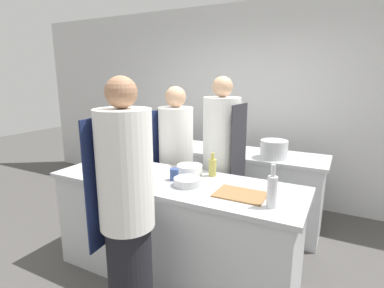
{
  "coord_description": "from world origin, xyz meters",
  "views": [
    {
      "loc": [
        1.29,
        -2.12,
        1.8
      ],
      "look_at": [
        0.0,
        0.35,
        1.17
      ],
      "focal_mm": 28.0,
      "sensor_mm": 36.0,
      "label": 1
    }
  ],
  "objects_px": {
    "chef_at_prep_near": "(127,215)",
    "bottle_wine": "(115,164)",
    "bowl_prep_small": "(112,167)",
    "bowl_ceramic_blue": "(190,169)",
    "cup": "(175,174)",
    "bottle_olive_oil": "(213,167)",
    "bottle_vinegar": "(272,191)",
    "stockpot": "(274,149)",
    "oven_range": "(154,159)",
    "chef_at_stove": "(221,166)",
    "chef_at_pass_far": "(176,162)",
    "bowl_mixing_large": "(187,182)"
  },
  "relations": [
    {
      "from": "chef_at_prep_near",
      "to": "bottle_wine",
      "type": "xyz_separation_m",
      "value": [
        -0.6,
        0.57,
        0.11
      ]
    },
    {
      "from": "bowl_prep_small",
      "to": "bowl_ceramic_blue",
      "type": "relative_size",
      "value": 0.92
    },
    {
      "from": "chef_at_prep_near",
      "to": "cup",
      "type": "height_order",
      "value": "chef_at_prep_near"
    },
    {
      "from": "bottle_olive_oil",
      "to": "bottle_wine",
      "type": "bearing_deg",
      "value": -153.71
    },
    {
      "from": "bottle_vinegar",
      "to": "stockpot",
      "type": "distance_m",
      "value": 1.33
    },
    {
      "from": "bottle_vinegar",
      "to": "bowl_prep_small",
      "type": "relative_size",
      "value": 1.42
    },
    {
      "from": "bowl_ceramic_blue",
      "to": "stockpot",
      "type": "distance_m",
      "value": 1.08
    },
    {
      "from": "oven_range",
      "to": "chef_at_stove",
      "type": "relative_size",
      "value": 0.55
    },
    {
      "from": "stockpot",
      "to": "bottle_olive_oil",
      "type": "bearing_deg",
      "value": -112.02
    },
    {
      "from": "chef_at_prep_near",
      "to": "stockpot",
      "type": "bearing_deg",
      "value": -20.87
    },
    {
      "from": "chef_at_pass_far",
      "to": "stockpot",
      "type": "distance_m",
      "value": 1.1
    },
    {
      "from": "bottle_wine",
      "to": "bowl_prep_small",
      "type": "xyz_separation_m",
      "value": [
        -0.15,
        0.12,
        -0.08
      ]
    },
    {
      "from": "stockpot",
      "to": "chef_at_prep_near",
      "type": "bearing_deg",
      "value": -106.65
    },
    {
      "from": "bowl_mixing_large",
      "to": "bowl_ceramic_blue",
      "type": "relative_size",
      "value": 0.94
    },
    {
      "from": "chef_at_stove",
      "to": "cup",
      "type": "xyz_separation_m",
      "value": [
        -0.18,
        -0.62,
        0.07
      ]
    },
    {
      "from": "oven_range",
      "to": "chef_at_stove",
      "type": "height_order",
      "value": "chef_at_stove"
    },
    {
      "from": "bottle_olive_oil",
      "to": "bowl_ceramic_blue",
      "type": "distance_m",
      "value": 0.22
    },
    {
      "from": "chef_at_pass_far",
      "to": "cup",
      "type": "relative_size",
      "value": 16.45
    },
    {
      "from": "chef_at_prep_near",
      "to": "bottle_olive_oil",
      "type": "xyz_separation_m",
      "value": [
        0.19,
        0.96,
        0.1
      ]
    },
    {
      "from": "chef_at_stove",
      "to": "stockpot",
      "type": "bearing_deg",
      "value": 144.73
    },
    {
      "from": "oven_range",
      "to": "stockpot",
      "type": "relative_size",
      "value": 3.37
    },
    {
      "from": "chef_at_prep_near",
      "to": "bottle_wine",
      "type": "distance_m",
      "value": 0.83
    },
    {
      "from": "bowl_prep_small",
      "to": "cup",
      "type": "height_order",
      "value": "cup"
    },
    {
      "from": "bottle_wine",
      "to": "stockpot",
      "type": "relative_size",
      "value": 0.87
    },
    {
      "from": "chef_at_pass_far",
      "to": "cup",
      "type": "bearing_deg",
      "value": -140.51
    },
    {
      "from": "bottle_olive_oil",
      "to": "bottle_vinegar",
      "type": "bearing_deg",
      "value": -34.19
    },
    {
      "from": "chef_at_prep_near",
      "to": "stockpot",
      "type": "relative_size",
      "value": 6.12
    },
    {
      "from": "cup",
      "to": "chef_at_prep_near",
      "type": "bearing_deg",
      "value": -85.63
    },
    {
      "from": "chef_at_prep_near",
      "to": "chef_at_stove",
      "type": "xyz_separation_m",
      "value": [
        0.13,
        1.33,
        -0.0
      ]
    },
    {
      "from": "bowl_ceramic_blue",
      "to": "stockpot",
      "type": "height_order",
      "value": "stockpot"
    },
    {
      "from": "chef_at_pass_far",
      "to": "oven_range",
      "type": "bearing_deg",
      "value": 54.72
    },
    {
      "from": "chef_at_prep_near",
      "to": "bottle_olive_oil",
      "type": "relative_size",
      "value": 8.41
    },
    {
      "from": "bowl_mixing_large",
      "to": "bowl_prep_small",
      "type": "height_order",
      "value": "bowl_mixing_large"
    },
    {
      "from": "chef_at_pass_far",
      "to": "bowl_mixing_large",
      "type": "relative_size",
      "value": 7.66
    },
    {
      "from": "bowl_ceramic_blue",
      "to": "cup",
      "type": "distance_m",
      "value": 0.21
    },
    {
      "from": "bottle_wine",
      "to": "bowl_ceramic_blue",
      "type": "height_order",
      "value": "bottle_wine"
    },
    {
      "from": "oven_range",
      "to": "bottle_vinegar",
      "type": "bearing_deg",
      "value": -39.53
    },
    {
      "from": "chef_at_prep_near",
      "to": "bottle_olive_oil",
      "type": "distance_m",
      "value": 0.98
    },
    {
      "from": "bottle_olive_oil",
      "to": "bowl_mixing_large",
      "type": "distance_m",
      "value": 0.34
    },
    {
      "from": "oven_range",
      "to": "bottle_wine",
      "type": "height_order",
      "value": "bottle_wine"
    },
    {
      "from": "stockpot",
      "to": "bottle_wine",
      "type": "bearing_deg",
      "value": -132.16
    },
    {
      "from": "oven_range",
      "to": "chef_at_pass_far",
      "type": "distance_m",
      "value": 1.52
    },
    {
      "from": "cup",
      "to": "stockpot",
      "type": "relative_size",
      "value": 0.35
    },
    {
      "from": "bowl_mixing_large",
      "to": "stockpot",
      "type": "distance_m",
      "value": 1.28
    },
    {
      "from": "chef_at_prep_near",
      "to": "cup",
      "type": "relative_size",
      "value": 17.49
    },
    {
      "from": "chef_at_prep_near",
      "to": "bottle_vinegar",
      "type": "xyz_separation_m",
      "value": [
        0.82,
        0.53,
        0.13
      ]
    },
    {
      "from": "chef_at_pass_far",
      "to": "bottle_vinegar",
      "type": "xyz_separation_m",
      "value": [
        1.27,
        -0.86,
        0.2
      ]
    },
    {
      "from": "chef_at_prep_near",
      "to": "chef_at_stove",
      "type": "bearing_deg",
      "value": -9.73
    },
    {
      "from": "chef_at_prep_near",
      "to": "bowl_prep_small",
      "type": "xyz_separation_m",
      "value": [
        -0.74,
        0.69,
        0.04
      ]
    },
    {
      "from": "bottle_olive_oil",
      "to": "oven_range",
      "type": "bearing_deg",
      "value": 138.66
    }
  ]
}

